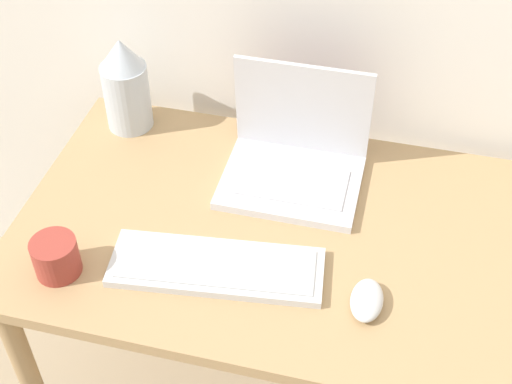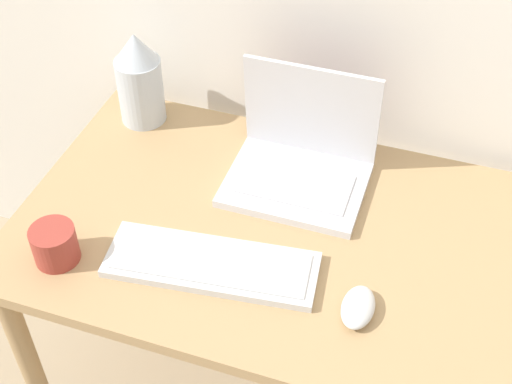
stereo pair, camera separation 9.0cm
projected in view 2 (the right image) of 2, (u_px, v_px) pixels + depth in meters
The scene contains 6 objects.
desk at pixel (273, 257), 1.63m from camera, with size 1.13×0.72×0.72m.
laptop at pixel (301, 158), 1.64m from camera, with size 0.32×0.25×0.27m.
keyboard at pixel (212, 264), 1.47m from camera, with size 0.45×0.20×0.02m.
mouse at pixel (358, 307), 1.38m from camera, with size 0.06×0.11×0.03m.
vase at pixel (139, 79), 1.77m from camera, with size 0.11×0.11×0.25m.
mug at pixel (55, 245), 1.47m from camera, with size 0.09×0.09×0.08m.
Camera 2 is at (0.31, -0.68, 1.85)m, focal length 50.00 mm.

